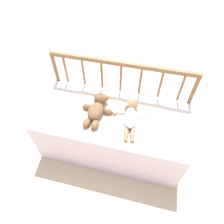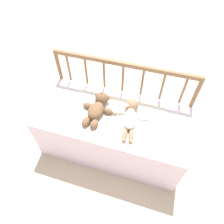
{
  "view_description": "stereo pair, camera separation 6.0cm",
  "coord_description": "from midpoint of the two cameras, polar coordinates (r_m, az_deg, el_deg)",
  "views": [
    {
      "loc": [
        0.25,
        -1.04,
        1.83
      ],
      "look_at": [
        0.0,
        -0.01,
        0.55
      ],
      "focal_mm": 32.0,
      "sensor_mm": 36.0,
      "label": 1
    },
    {
      "loc": [
        0.31,
        -1.03,
        1.83
      ],
      "look_at": [
        0.0,
        -0.01,
        0.55
      ],
      "focal_mm": 32.0,
      "sensor_mm": 36.0,
      "label": 2
    }
  ],
  "objects": [
    {
      "name": "baby",
      "position": [
        1.67,
        4.32,
        -0.62
      ],
      "size": [
        0.33,
        0.42,
        0.12
      ],
      "color": "white",
      "rests_on": "crib_mattress"
    },
    {
      "name": "crib_mattress",
      "position": [
        1.92,
        -0.85,
        -5.67
      ],
      "size": [
        1.32,
        0.6,
        0.49
      ],
      "color": "silver",
      "rests_on": "ground_plane"
    },
    {
      "name": "teddy_bear",
      "position": [
        1.71,
        -5.34,
        1.04
      ],
      "size": [
        0.28,
        0.37,
        0.12
      ],
      "color": "brown",
      "rests_on": "crib_mattress"
    },
    {
      "name": "blanket",
      "position": [
        1.7,
        -0.1,
        -1.68
      ],
      "size": [
        0.81,
        0.53,
        0.01
      ],
      "color": "silver",
      "rests_on": "crib_mattress"
    },
    {
      "name": "crib_rail",
      "position": [
        1.87,
        1.53,
        8.3
      ],
      "size": [
        1.32,
        0.04,
        0.82
      ],
      "color": "brown",
      "rests_on": "ground_plane"
    },
    {
      "name": "ground_plane",
      "position": [
        2.12,
        -0.77,
        -9.36
      ],
      "size": [
        12.0,
        12.0,
        0.0
      ],
      "primitive_type": "plane",
      "color": "#C6B293"
    }
  ]
}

